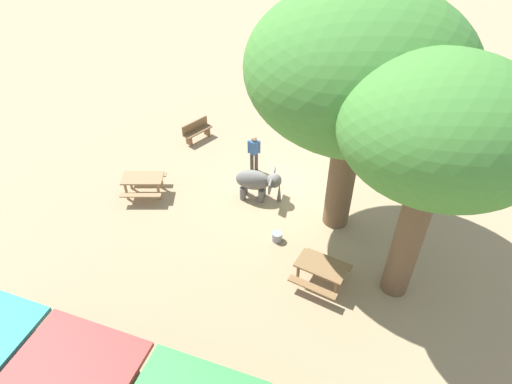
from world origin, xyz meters
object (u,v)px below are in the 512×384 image
(picnic_table_near, at_px, (143,181))
(picnic_table_far, at_px, (321,270))
(shade_tree_main, at_px, (441,133))
(wooden_bench, at_px, (197,130))
(person_handler, at_px, (254,151))
(feed_bucket, at_px, (277,237))
(shade_tree_secondary, at_px, (358,72))
(elephant, at_px, (258,182))

(picnic_table_near, bearing_deg, picnic_table_far, 145.17)
(picnic_table_far, bearing_deg, shade_tree_main, 25.10)
(shade_tree_main, relative_size, wooden_bench, 5.04)
(person_handler, distance_m, picnic_table_near, 4.43)
(feed_bucket, bearing_deg, person_handler, -59.29)
(picnic_table_near, bearing_deg, shade_tree_secondary, 167.90)
(wooden_bench, distance_m, picnic_table_near, 4.14)
(wooden_bench, bearing_deg, picnic_table_far, 72.59)
(wooden_bench, relative_size, picnic_table_near, 0.76)
(person_handler, distance_m, shade_tree_secondary, 6.24)
(elephant, xyz_separation_m, shade_tree_secondary, (-3.01, 0.27, 4.82))
(elephant, relative_size, wooden_bench, 1.21)
(wooden_bench, bearing_deg, elephant, 76.61)
(person_handler, xyz_separation_m, wooden_bench, (3.17, -1.32, -0.48))
(wooden_bench, xyz_separation_m, picnic_table_near, (0.23, 4.14, 0.12))
(shade_tree_secondary, relative_size, feed_bucket, 22.02)
(shade_tree_secondary, relative_size, picnic_table_near, 4.15)
(wooden_bench, bearing_deg, picnic_table_near, 20.49)
(wooden_bench, height_order, picnic_table_far, wooden_bench)
(shade_tree_main, height_order, wooden_bench, shade_tree_main)
(picnic_table_far, bearing_deg, wooden_bench, 148.99)
(person_handler, distance_m, feed_bucket, 4.13)
(picnic_table_near, height_order, feed_bucket, picnic_table_near)
(picnic_table_far, height_order, feed_bucket, picnic_table_far)
(elephant, relative_size, picnic_table_far, 1.01)
(person_handler, distance_m, picnic_table_far, 6.15)
(picnic_table_near, distance_m, feed_bucket, 5.53)
(elephant, bearing_deg, shade_tree_main, -33.95)
(feed_bucket, bearing_deg, wooden_bench, -42.55)
(shade_tree_secondary, height_order, feed_bucket, shade_tree_secondary)
(shade_tree_main, distance_m, wooden_bench, 11.81)
(elephant, bearing_deg, person_handler, 106.21)
(elephant, relative_size, picnic_table_near, 0.92)
(shade_tree_main, relative_size, shade_tree_secondary, 0.92)
(picnic_table_near, bearing_deg, shade_tree_main, 151.98)
(wooden_bench, xyz_separation_m, picnic_table_far, (-7.01, 6.11, 0.12))
(person_handler, xyz_separation_m, shade_tree_secondary, (-3.73, 1.87, 4.64))
(picnic_table_near, bearing_deg, person_handler, -159.99)
(shade_tree_main, relative_size, feed_bucket, 20.22)
(person_handler, relative_size, shade_tree_secondary, 0.20)
(elephant, bearing_deg, picnic_table_far, -53.25)
(picnic_table_far, distance_m, feed_bucket, 2.23)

